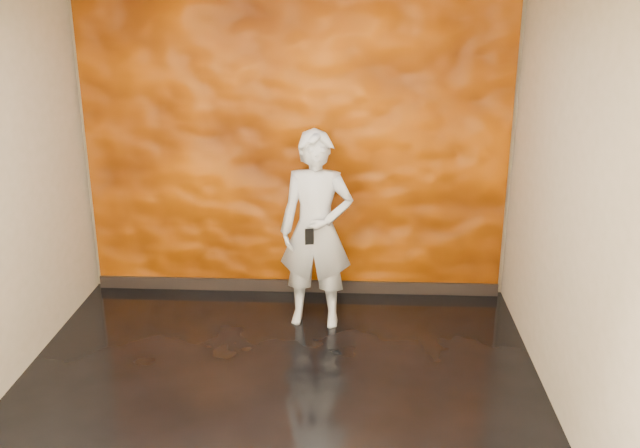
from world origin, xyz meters
The scene contains 5 objects.
room centered at (0.00, 0.00, 1.40)m, with size 4.02×4.02×2.81m.
feature_wall centered at (0.00, 1.96, 1.38)m, with size 3.90×0.06×2.75m, color #D25900.
baseboard centered at (0.00, 1.92, 0.06)m, with size 3.90×0.04×0.12m, color black.
man centered at (0.23, 1.28, 0.86)m, with size 0.63×0.41×1.73m, color #ABB1BC.
phone centered at (0.19, 1.05, 0.89)m, with size 0.07×0.01×0.14m, color black.
Camera 1 is at (0.56, -4.45, 2.90)m, focal length 40.00 mm.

